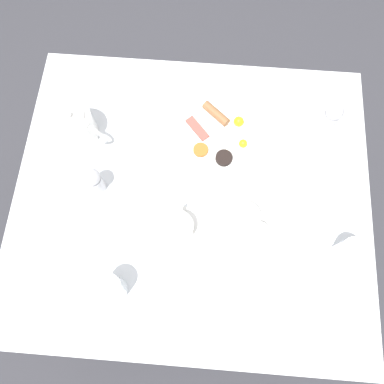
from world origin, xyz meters
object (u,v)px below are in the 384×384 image
(teapot_near, at_px, (76,126))
(pepper_grinder, at_px, (93,179))
(salt_grinder, at_px, (332,116))
(fork_by_plate, at_px, (216,292))
(teacup_with_saucer_right, at_px, (243,219))
(knife_by_plate, at_px, (52,238))
(water_glass_tall, at_px, (348,254))
(teacup_with_saucer_left, at_px, (178,228))
(breakfast_plate, at_px, (220,137))
(water_glass_short, at_px, (111,289))

(teapot_near, distance_m, pepper_grinder, 0.18)
(salt_grinder, xyz_separation_m, fork_by_plate, (0.31, 0.53, -0.06))
(teacup_with_saucer_right, xyz_separation_m, fork_by_plate, (0.06, 0.20, -0.03))
(fork_by_plate, bearing_deg, salt_grinder, -120.47)
(fork_by_plate, bearing_deg, knife_by_plate, -13.32)
(teapot_near, relative_size, water_glass_tall, 1.96)
(teacup_with_saucer_left, relative_size, knife_by_plate, 0.80)
(teapot_near, bearing_deg, pepper_grinder, 136.98)
(salt_grinder, distance_m, knife_by_plate, 0.89)
(knife_by_plate, bearing_deg, teacup_with_saucer_left, -172.03)
(breakfast_plate, bearing_deg, water_glass_short, 61.57)
(knife_by_plate, bearing_deg, water_glass_tall, -179.23)
(water_glass_tall, distance_m, salt_grinder, 0.41)
(knife_by_plate, bearing_deg, breakfast_plate, -142.37)
(water_glass_short, relative_size, salt_grinder, 0.97)
(pepper_grinder, xyz_separation_m, knife_by_plate, (0.10, 0.17, -0.06))
(teacup_with_saucer_right, bearing_deg, water_glass_short, 32.90)
(water_glass_tall, relative_size, knife_by_plate, 0.55)
(breakfast_plate, bearing_deg, knife_by_plate, 37.63)
(teacup_with_saucer_left, distance_m, salt_grinder, 0.57)
(water_glass_tall, bearing_deg, knife_by_plate, 0.77)
(teapot_near, xyz_separation_m, water_glass_short, (-0.17, 0.46, -0.00))
(pepper_grinder, xyz_separation_m, salt_grinder, (-0.68, -0.26, 0.00))
(teapot_near, xyz_separation_m, knife_by_plate, (0.02, 0.33, -0.05))
(salt_grinder, bearing_deg, water_glass_short, 43.10)
(pepper_grinder, height_order, knife_by_plate, pepper_grinder)
(teacup_with_saucer_right, bearing_deg, teacup_with_saucer_left, 12.54)
(teacup_with_saucer_left, height_order, fork_by_plate, teacup_with_saucer_left)
(salt_grinder, bearing_deg, pepper_grinder, 20.50)
(breakfast_plate, relative_size, water_glass_short, 2.67)
(teapot_near, relative_size, salt_grinder, 1.79)
(pepper_grinder, bearing_deg, teacup_with_saucer_left, 154.79)
(breakfast_plate, relative_size, teacup_with_saucer_left, 1.93)
(teacup_with_saucer_right, distance_m, fork_by_plate, 0.21)
(teapot_near, height_order, teacup_with_saucer_right, teapot_near)
(teacup_with_saucer_right, distance_m, pepper_grinder, 0.44)
(breakfast_plate, height_order, knife_by_plate, breakfast_plate)
(teacup_with_saucer_right, bearing_deg, breakfast_plate, -73.57)
(teapot_near, bearing_deg, teacup_with_saucer_left, 160.46)
(water_glass_tall, bearing_deg, breakfast_plate, -43.75)
(pepper_grinder, distance_m, salt_grinder, 0.73)
(salt_grinder, bearing_deg, water_glass_tall, 94.08)
(water_glass_tall, bearing_deg, teacup_with_saucer_left, -4.77)
(salt_grinder, distance_m, fork_by_plate, 0.62)
(teapot_near, height_order, salt_grinder, teapot_near)
(fork_by_plate, bearing_deg, teacup_with_saucer_left, -53.76)
(breakfast_plate, bearing_deg, salt_grinder, -168.11)
(water_glass_tall, relative_size, salt_grinder, 0.92)
(pepper_grinder, relative_size, fork_by_plate, 0.61)
(teacup_with_saucer_right, height_order, water_glass_short, water_glass_short)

